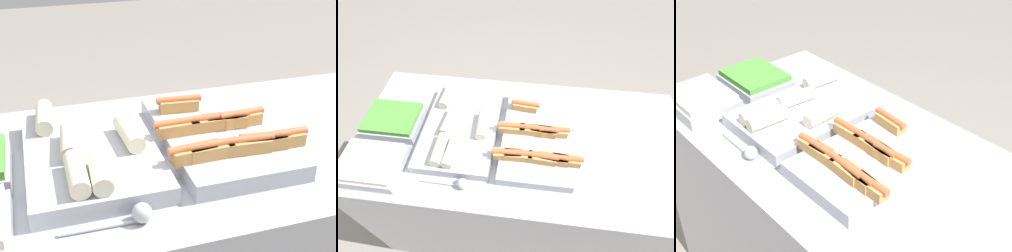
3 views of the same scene
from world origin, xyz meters
The scene contains 7 objects.
ground_plane centered at (0.00, 0.00, 0.00)m, with size 12.00×12.00×0.00m, color gray.
counter centered at (0.00, 0.00, 0.45)m, with size 1.63×0.80×0.90m.
tray_hotdogs centered at (0.08, -0.01, 0.94)m, with size 0.40×0.53×0.10m.
tray_wraps centered at (-0.30, -0.01, 0.94)m, with size 0.35×0.52×0.10m.
tray_side_front centered at (-0.64, -0.25, 0.94)m, with size 0.27×0.22×0.07m.
tray_side_back centered at (-0.64, 0.00, 0.94)m, with size 0.27×0.22×0.07m.
serving_spoon_near centered at (-0.24, -0.29, 0.93)m, with size 0.21×0.05×0.05m.
Camera 2 is at (0.02, -0.77, 1.95)m, focal length 28.00 mm.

